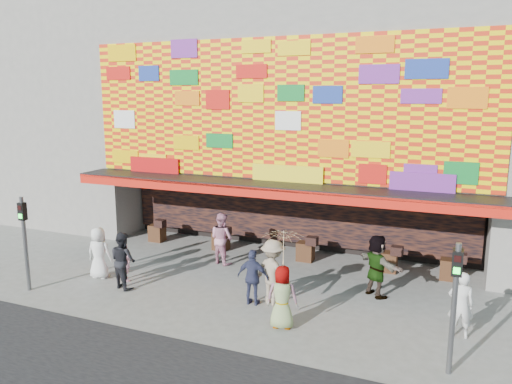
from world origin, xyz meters
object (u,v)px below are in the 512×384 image
signal_right (455,294)px  ped_i (222,238)px  ped_a (99,253)px  ped_f (377,266)px  ped_b (125,257)px  parasol (283,248)px  ped_g (282,297)px  signal_left (24,233)px  ped_d (273,272)px  ped_e (253,277)px  ped_c (123,260)px  ped_h (461,305)px

signal_right → ped_i: bearing=149.6°
ped_a → ped_f: (8.82, 2.03, 0.09)m
signal_right → ped_b: (-10.11, 1.88, -1.07)m
ped_b → parasol: 6.23m
ped_b → ped_i: ped_i is taller
ped_g → signal_right: bearing=160.3°
ped_a → ped_g: ped_a is taller
signal_left → ped_d: signal_left is taller
signal_right → parasol: signal_right is taller
ped_f → parasol: 3.86m
ped_d → parasol: bearing=140.9°
ped_e → ped_g: size_ratio=0.98×
signal_left → ped_e: bearing=14.0°
ped_a → ped_i: size_ratio=0.93×
signal_left → ped_e: 7.24m
signal_left → parasol: size_ratio=1.56×
signal_left → ped_i: 6.52m
ped_f → ped_d: bearing=73.1°
ped_e → ped_g: 1.68m
ped_e → ped_c: bearing=3.9°
signal_left → ped_c: bearing=26.9°
ped_a → ped_g: size_ratio=1.02×
signal_right → ped_b: signal_right is taller
ped_a → ped_e: bearing=172.9°
ped_g → ped_a: bearing=-19.5°
ped_a → parasol: bearing=164.0°
ped_a → ped_c: bearing=155.7°
parasol → ped_h: bearing=16.1°
ped_d → ped_c: bearing=28.9°
ped_a → parasol: size_ratio=0.91×
ped_b → ped_d: ped_d is taller
ped_i → ped_c: bearing=81.1°
ped_c → ped_e: ped_c is taller
ped_b → ped_h: 10.27m
ped_c → ped_i: (1.83, 3.32, 0.03)m
signal_right → ped_g: size_ratio=1.76×
ped_f → ped_g: 3.66m
ped_g → parasol: bearing=155.3°
signal_left → ped_c: 3.10m
ped_g → ped_b: bearing=-22.2°
ped_g → ped_h: size_ratio=0.98×
ped_b → ped_i: (2.17, 2.78, 0.14)m
parasol → ped_b: bearing=168.4°
ped_c → ped_i: 3.79m
ped_b → ped_i: 3.53m
signal_right → ped_g: 4.33m
ped_f → ped_h: ped_f is taller
ped_b → ped_d: bearing=-144.3°
signal_right → ped_f: 4.47m
signal_left → ped_g: (8.24, 0.66, -1.01)m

